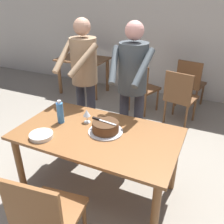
# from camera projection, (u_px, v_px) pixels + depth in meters

# --- Properties ---
(ground_plane) EXTENTS (14.00, 14.00, 0.00)m
(ground_plane) POSITION_uv_depth(u_px,v_px,m) (99.00, 190.00, 2.68)
(ground_plane) COLOR gray
(back_wall) EXTENTS (10.00, 0.12, 2.70)m
(back_wall) POSITION_uv_depth(u_px,v_px,m) (173.00, 27.00, 4.60)
(back_wall) COLOR silver
(back_wall) RESTS_ON ground_plane
(main_dining_table) EXTENTS (1.58, 0.90, 0.75)m
(main_dining_table) POSITION_uv_depth(u_px,v_px,m) (98.00, 142.00, 2.38)
(main_dining_table) COLOR brown
(main_dining_table) RESTS_ON ground_plane
(cake_on_platter) EXTENTS (0.34, 0.34, 0.11)m
(cake_on_platter) POSITION_uv_depth(u_px,v_px,m) (105.00, 127.00, 2.32)
(cake_on_platter) COLOR silver
(cake_on_platter) RESTS_ON main_dining_table
(cake_knife) EXTENTS (0.27, 0.06, 0.02)m
(cake_knife) POSITION_uv_depth(u_px,v_px,m) (99.00, 120.00, 2.33)
(cake_knife) COLOR silver
(cake_knife) RESTS_ON cake_on_platter
(plate_stack) EXTENTS (0.22, 0.22, 0.04)m
(plate_stack) POSITION_uv_depth(u_px,v_px,m) (41.00, 135.00, 2.25)
(plate_stack) COLOR white
(plate_stack) RESTS_ON main_dining_table
(wine_glass_near) EXTENTS (0.08, 0.08, 0.14)m
(wine_glass_near) POSITION_uv_depth(u_px,v_px,m) (87.00, 113.00, 2.47)
(wine_glass_near) COLOR silver
(wine_glass_near) RESTS_ON main_dining_table
(water_bottle) EXTENTS (0.07, 0.07, 0.25)m
(water_bottle) POSITION_uv_depth(u_px,v_px,m) (60.00, 112.00, 2.47)
(water_bottle) COLOR #387AC6
(water_bottle) RESTS_ON main_dining_table
(person_cutting_cake) EXTENTS (0.47, 0.56, 1.72)m
(person_cutting_cake) POSITION_uv_depth(u_px,v_px,m) (132.00, 81.00, 2.69)
(person_cutting_cake) COLOR #2D2D38
(person_cutting_cake) RESTS_ON ground_plane
(person_standing_beside) EXTENTS (0.46, 0.57, 1.72)m
(person_standing_beside) POSITION_uv_depth(u_px,v_px,m) (84.00, 73.00, 2.95)
(person_standing_beside) COLOR #2D2D38
(person_standing_beside) RESTS_ON ground_plane
(chair_near_side) EXTENTS (0.49, 0.49, 0.90)m
(chair_near_side) POSITION_uv_depth(u_px,v_px,m) (46.00, 216.00, 1.78)
(chair_near_side) COLOR brown
(chair_near_side) RESTS_ON ground_plane
(background_table) EXTENTS (1.00, 0.70, 0.74)m
(background_table) POSITION_uv_depth(u_px,v_px,m) (83.00, 66.00, 5.00)
(background_table) COLOR brown
(background_table) RESTS_ON ground_plane
(background_chair_0) EXTENTS (0.52, 0.52, 0.90)m
(background_chair_0) POSITION_uv_depth(u_px,v_px,m) (180.00, 96.00, 3.80)
(background_chair_0) COLOR brown
(background_chair_0) RESTS_ON ground_plane
(background_chair_1) EXTENTS (0.56, 0.56, 0.90)m
(background_chair_1) POSITION_uv_depth(u_px,v_px,m) (141.00, 86.00, 4.18)
(background_chair_1) COLOR brown
(background_chair_1) RESTS_ON ground_plane
(background_chair_3) EXTENTS (0.52, 0.52, 0.90)m
(background_chair_3) POSITION_uv_depth(u_px,v_px,m) (190.00, 82.00, 4.38)
(background_chair_3) COLOR brown
(background_chair_3) RESTS_ON ground_plane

